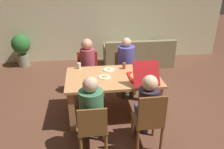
{
  "coord_description": "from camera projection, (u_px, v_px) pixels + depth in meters",
  "views": [
    {
      "loc": [
        -0.46,
        -3.49,
        2.41
      ],
      "look_at": [
        0.0,
        0.1,
        0.77
      ],
      "focal_mm": 35.94,
      "sensor_mm": 36.0,
      "label": 1
    }
  ],
  "objects": [
    {
      "name": "back_wall",
      "position": [
        99.0,
        10.0,
        6.36
      ],
      "size": [
        7.36,
        0.12,
        2.91
      ],
      "primitive_type": "cube",
      "color": "beige",
      "rests_on": "ground"
    },
    {
      "name": "plate_1",
      "position": [
        105.0,
        77.0,
        3.83
      ],
      "size": [
        0.21,
        0.21,
        0.03
      ],
      "color": "white",
      "rests_on": "dining_table"
    },
    {
      "name": "chair_0",
      "position": [
        88.0,
        71.0,
        4.79
      ],
      "size": [
        0.45,
        0.44,
        0.89
      ],
      "color": "#AF3021",
      "rests_on": "ground"
    },
    {
      "name": "chair_2",
      "position": [
        125.0,
        70.0,
        4.89
      ],
      "size": [
        0.45,
        0.41,
        0.86
      ],
      "color": "olive",
      "rests_on": "ground"
    },
    {
      "name": "potted_plant",
      "position": [
        21.0,
        47.0,
        6.16
      ],
      "size": [
        0.49,
        0.49,
        0.91
      ],
      "color": "gray",
      "rests_on": "ground"
    },
    {
      "name": "pizza_box_0",
      "position": [
        142.0,
        76.0,
        3.76
      ],
      "size": [
        0.42,
        0.62,
        0.39
      ],
      "color": "red",
      "rests_on": "dining_table"
    },
    {
      "name": "chair_3",
      "position": [
        149.0,
        120.0,
        3.17
      ],
      "size": [
        0.41,
        0.43,
        0.95
      ],
      "color": "brown",
      "rests_on": "ground"
    },
    {
      "name": "dining_table",
      "position": [
        113.0,
        83.0,
        3.93
      ],
      "size": [
        1.61,
        1.0,
        0.78
      ],
      "color": "tan",
      "rests_on": "ground"
    },
    {
      "name": "person_1",
      "position": [
        91.0,
        108.0,
        3.1
      ],
      "size": [
        0.33,
        0.54,
        1.2
      ],
      "color": "#3E3838",
      "rests_on": "ground"
    },
    {
      "name": "couch",
      "position": [
        138.0,
        56.0,
        6.32
      ],
      "size": [
        1.9,
        0.79,
        0.78
      ],
      "color": "#897D59",
      "rests_on": "ground"
    },
    {
      "name": "person_0",
      "position": [
        88.0,
        64.0,
        4.56
      ],
      "size": [
        0.29,
        0.53,
        1.23
      ],
      "color": "#423238",
      "rests_on": "ground"
    },
    {
      "name": "drinking_glass_0",
      "position": [
        79.0,
        66.0,
        4.17
      ],
      "size": [
        0.07,
        0.07,
        0.11
      ],
      "primitive_type": "cylinder",
      "color": "silver",
      "rests_on": "dining_table"
    },
    {
      "name": "person_2",
      "position": [
        126.0,
        62.0,
        4.67
      ],
      "size": [
        0.35,
        0.49,
        1.22
      ],
      "color": "#323A38",
      "rests_on": "ground"
    },
    {
      "name": "person_3",
      "position": [
        147.0,
        104.0,
        3.23
      ],
      "size": [
        0.29,
        0.47,
        1.16
      ],
      "color": "#403F4B",
      "rests_on": "ground"
    },
    {
      "name": "drinking_glass_2",
      "position": [
        91.0,
        85.0,
        3.46
      ],
      "size": [
        0.07,
        0.07,
        0.11
      ],
      "primitive_type": "cylinder",
      "color": "#B54E2B",
      "rests_on": "dining_table"
    },
    {
      "name": "chair_1",
      "position": [
        93.0,
        129.0,
        3.07
      ],
      "size": [
        0.41,
        0.45,
        0.86
      ],
      "color": "brown",
      "rests_on": "ground"
    },
    {
      "name": "drinking_glass_1",
      "position": [
        124.0,
        66.0,
        4.16
      ],
      "size": [
        0.06,
        0.06,
        0.12
      ],
      "primitive_type": "cylinder",
      "color": "#B04730",
      "rests_on": "dining_table"
    },
    {
      "name": "ground_plane",
      "position": [
        113.0,
        114.0,
        4.2
      ],
      "size": [
        20.0,
        20.0,
        0.0
      ],
      "primitive_type": "plane",
      "color": "brown"
    },
    {
      "name": "plate_0",
      "position": [
        109.0,
        69.0,
        4.13
      ],
      "size": [
        0.21,
        0.21,
        0.03
      ],
      "color": "white",
      "rests_on": "dining_table"
    }
  ]
}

